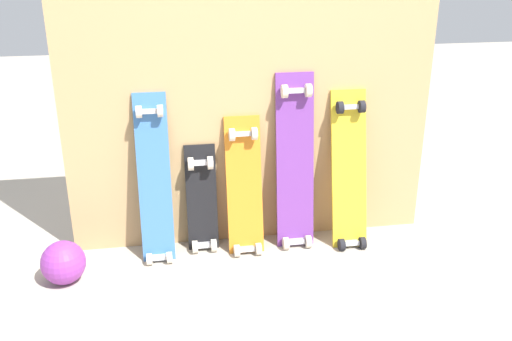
{
  "coord_description": "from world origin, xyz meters",
  "views": [
    {
      "loc": [
        -0.45,
        -2.74,
        1.54
      ],
      "look_at": [
        0.0,
        -0.07,
        0.45
      ],
      "focal_mm": 39.89,
      "sensor_mm": 36.0,
      "label": 1
    }
  ],
  "objects_px": {
    "skateboard_blue": "(155,185)",
    "skateboard_orange": "(245,192)",
    "skateboard_black": "(202,204)",
    "skateboard_purple": "(295,168)",
    "skateboard_yellow": "(349,176)",
    "rubber_ball": "(63,263)"
  },
  "relations": [
    {
      "from": "skateboard_yellow",
      "to": "rubber_ball",
      "type": "bearing_deg",
      "value": -172.84
    },
    {
      "from": "skateboard_orange",
      "to": "rubber_ball",
      "type": "relative_size",
      "value": 3.65
    },
    {
      "from": "skateboard_orange",
      "to": "skateboard_yellow",
      "type": "xyz_separation_m",
      "value": [
        0.56,
        -0.01,
        0.06
      ]
    },
    {
      "from": "skateboard_blue",
      "to": "skateboard_orange",
      "type": "height_order",
      "value": "skateboard_blue"
    },
    {
      "from": "skateboard_blue",
      "to": "skateboard_black",
      "type": "distance_m",
      "value": 0.28
    },
    {
      "from": "skateboard_blue",
      "to": "skateboard_black",
      "type": "height_order",
      "value": "skateboard_blue"
    },
    {
      "from": "skateboard_yellow",
      "to": "skateboard_blue",
      "type": "bearing_deg",
      "value": 179.27
    },
    {
      "from": "skateboard_orange",
      "to": "rubber_ball",
      "type": "xyz_separation_m",
      "value": [
        -0.91,
        -0.2,
        -0.22
      ]
    },
    {
      "from": "skateboard_blue",
      "to": "skateboard_orange",
      "type": "distance_m",
      "value": 0.47
    },
    {
      "from": "skateboard_yellow",
      "to": "rubber_ball",
      "type": "height_order",
      "value": "skateboard_yellow"
    },
    {
      "from": "skateboard_black",
      "to": "skateboard_purple",
      "type": "relative_size",
      "value": 0.64
    },
    {
      "from": "skateboard_black",
      "to": "skateboard_orange",
      "type": "relative_size",
      "value": 0.81
    },
    {
      "from": "skateboard_purple",
      "to": "skateboard_yellow",
      "type": "xyz_separation_m",
      "value": [
        0.29,
        -0.03,
        -0.05
      ]
    },
    {
      "from": "skateboard_purple",
      "to": "skateboard_blue",
      "type": "bearing_deg",
      "value": -178.31
    },
    {
      "from": "skateboard_blue",
      "to": "skateboard_purple",
      "type": "bearing_deg",
      "value": 1.69
    },
    {
      "from": "skateboard_blue",
      "to": "skateboard_orange",
      "type": "relative_size",
      "value": 1.19
    },
    {
      "from": "rubber_ball",
      "to": "skateboard_blue",
      "type": "bearing_deg",
      "value": 23.63
    },
    {
      "from": "skateboard_orange",
      "to": "skateboard_purple",
      "type": "bearing_deg",
      "value": 4.37
    },
    {
      "from": "skateboard_orange",
      "to": "skateboard_yellow",
      "type": "height_order",
      "value": "skateboard_yellow"
    },
    {
      "from": "skateboard_orange",
      "to": "skateboard_yellow",
      "type": "relative_size",
      "value": 0.87
    },
    {
      "from": "skateboard_purple",
      "to": "skateboard_black",
      "type": "bearing_deg",
      "value": 178.08
    },
    {
      "from": "skateboard_orange",
      "to": "skateboard_purple",
      "type": "xyz_separation_m",
      "value": [
        0.27,
        0.02,
        0.11
      ]
    }
  ]
}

